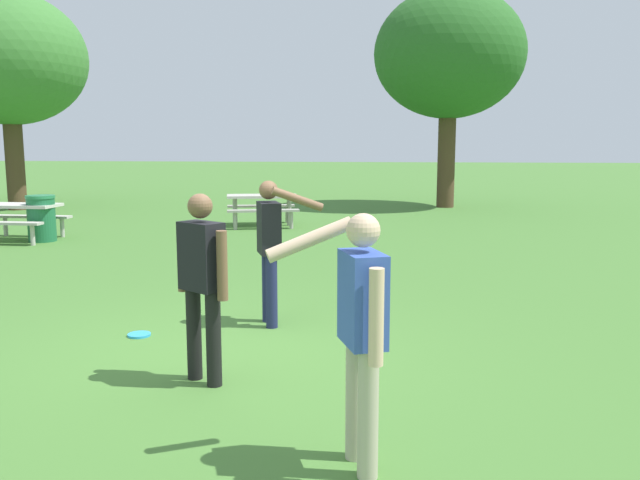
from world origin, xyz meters
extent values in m
plane|color=#447530|center=(0.00, 0.00, 0.00)|extent=(120.00, 120.00, 0.00)
cylinder|color=#1E234C|center=(0.23, 1.24, 0.41)|extent=(0.13, 0.13, 0.82)
cylinder|color=#1E234C|center=(0.31, 0.99, 0.41)|extent=(0.13, 0.13, 0.82)
cube|color=black|center=(0.27, 1.11, 1.11)|extent=(0.34, 0.43, 0.58)
sphere|color=brown|center=(0.27, 1.11, 1.53)|extent=(0.21, 0.21, 0.21)
cylinder|color=brown|center=(0.18, 1.36, 1.06)|extent=(0.09, 0.09, 0.58)
cylinder|color=brown|center=(0.62, 0.96, 1.45)|extent=(0.57, 0.28, 0.28)
cylinder|color=#B7AD93|center=(1.49, -2.23, 0.41)|extent=(0.13, 0.13, 0.82)
cylinder|color=#B7AD93|center=(1.40, -1.98, 0.41)|extent=(0.13, 0.13, 0.82)
cube|color=#3856B7|center=(1.44, -2.11, 1.11)|extent=(0.34, 0.43, 0.58)
sphere|color=beige|center=(1.44, -2.11, 1.53)|extent=(0.21, 0.21, 0.21)
cylinder|color=beige|center=(1.53, -2.35, 1.06)|extent=(0.09, 0.09, 0.58)
cylinder|color=beige|center=(1.10, -1.95, 1.45)|extent=(0.57, 0.28, 0.28)
cylinder|color=black|center=(-0.08, -0.66, 0.41)|extent=(0.13, 0.13, 0.82)
cylinder|color=black|center=(0.14, -0.81, 0.41)|extent=(0.13, 0.13, 0.82)
cube|color=black|center=(0.03, -0.73, 1.11)|extent=(0.44, 0.40, 0.58)
sphere|color=brown|center=(0.03, -0.73, 1.53)|extent=(0.21, 0.21, 0.21)
cylinder|color=brown|center=(-0.19, -0.59, 1.06)|extent=(0.09, 0.09, 0.58)
cylinder|color=brown|center=(0.24, -0.88, 1.06)|extent=(0.09, 0.09, 0.58)
cylinder|color=#2D9EDB|center=(-1.05, 0.52, 0.01)|extent=(0.24, 0.24, 0.03)
cube|color=beige|center=(-6.13, 6.89, 0.74)|extent=(1.72, 0.80, 0.06)
cube|color=#B6B2A8|center=(-6.15, 6.31, 0.44)|extent=(1.71, 0.30, 0.05)
cube|color=#B6B2A8|center=(-6.12, 7.47, 0.44)|extent=(1.71, 0.30, 0.05)
cylinder|color=#B6B2A8|center=(-6.78, 7.49, 0.21)|extent=(0.09, 0.09, 0.41)
cylinder|color=#B6B2A8|center=(-5.47, 6.87, 0.35)|extent=(0.11, 0.11, 0.71)
cylinder|color=#B6B2A8|center=(-5.49, 6.29, 0.21)|extent=(0.09, 0.09, 0.41)
cylinder|color=#B6B2A8|center=(-5.46, 7.45, 0.21)|extent=(0.09, 0.09, 0.41)
cube|color=#B2ADA3|center=(-1.48, 9.75, 0.74)|extent=(1.83, 1.14, 0.06)
cube|color=#A49F96|center=(-1.34, 9.19, 0.44)|extent=(1.71, 0.65, 0.05)
cube|color=#A49F96|center=(-1.61, 10.32, 0.44)|extent=(1.71, 0.65, 0.05)
cylinder|color=#A49F96|center=(-2.12, 9.60, 0.35)|extent=(0.11, 0.11, 0.71)
cylinder|color=#A49F96|center=(-1.99, 9.03, 0.21)|extent=(0.09, 0.09, 0.41)
cylinder|color=#A49F96|center=(-2.26, 10.16, 0.21)|extent=(0.09, 0.09, 0.41)
cylinder|color=#A49F96|center=(-0.83, 9.91, 0.35)|extent=(0.11, 0.11, 0.71)
cylinder|color=#A49F96|center=(-0.70, 9.34, 0.21)|extent=(0.09, 0.09, 0.41)
cylinder|color=#A49F96|center=(-0.97, 10.47, 0.21)|extent=(0.09, 0.09, 0.41)
cylinder|color=#1E663D|center=(-5.58, 6.84, 0.45)|extent=(0.56, 0.56, 0.90)
cylinder|color=#287A4B|center=(-5.58, 6.84, 0.93)|extent=(0.59, 0.59, 0.06)
cylinder|color=#4C3823|center=(-9.65, 12.85, 1.62)|extent=(0.54, 0.54, 3.23)
ellipsoid|color=#3D7A33|center=(-9.65, 12.85, 4.48)|extent=(4.56, 4.56, 3.87)
cylinder|color=#4C3823|center=(3.40, 14.98, 1.72)|extent=(0.54, 0.54, 3.45)
ellipsoid|color=#286023|center=(3.40, 14.98, 4.72)|extent=(4.61, 4.61, 3.92)
camera|label=1|loc=(1.59, -6.06, 2.07)|focal=36.89mm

